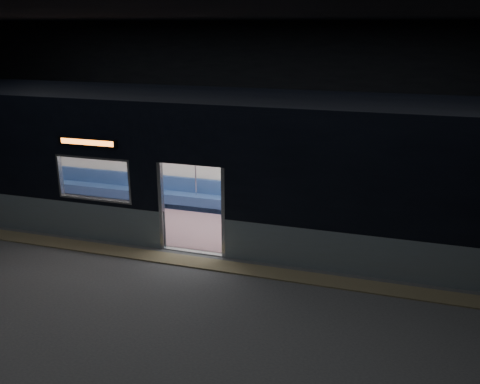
% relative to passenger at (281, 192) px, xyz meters
% --- Properties ---
extents(station_floor, '(24.00, 14.00, 0.01)m').
position_rel_passenger_xyz_m(station_floor, '(-1.43, -3.55, -0.78)').
color(station_floor, '#47494C').
rests_on(station_floor, ground).
extents(station_envelope, '(24.00, 14.00, 5.00)m').
position_rel_passenger_xyz_m(station_envelope, '(-1.43, -3.55, 2.88)').
color(station_envelope, black).
rests_on(station_envelope, station_floor).
extents(tactile_strip, '(22.80, 0.50, 0.03)m').
position_rel_passenger_xyz_m(tactile_strip, '(-1.43, -3.00, -0.76)').
color(tactile_strip, '#8C7F59').
rests_on(tactile_strip, station_floor).
extents(metro_car, '(18.00, 3.04, 3.35)m').
position_rel_passenger_xyz_m(metro_car, '(-1.43, -1.00, 1.07)').
color(metro_car, gray).
rests_on(metro_car, station_floor).
extents(passenger, '(0.38, 0.66, 1.32)m').
position_rel_passenger_xyz_m(passenger, '(0.00, 0.00, 0.00)').
color(passenger, black).
rests_on(passenger, metro_car).
extents(handbag, '(0.26, 0.23, 0.12)m').
position_rel_passenger_xyz_m(handbag, '(0.02, -0.21, -0.12)').
color(handbag, black).
rests_on(handbag, passenger).
extents(transit_map, '(0.98, 0.03, 0.64)m').
position_rel_passenger_xyz_m(transit_map, '(2.49, 0.31, 0.69)').
color(transit_map, white).
rests_on(transit_map, metro_car).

